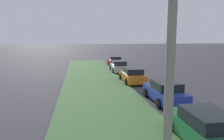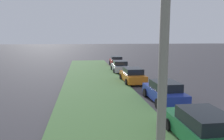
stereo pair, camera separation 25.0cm
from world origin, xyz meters
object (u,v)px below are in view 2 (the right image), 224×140
object	(u,v)px
parked_car_orange	(133,75)
parked_car_red	(116,61)
streetlight	(176,38)
parked_car_silver	(120,66)
parked_car_green	(203,128)
parked_car_blue	(164,92)

from	to	relation	value
parked_car_orange	parked_car_red	world-z (taller)	same
parked_car_orange	streetlight	bearing A→B (deg)	169.81
parked_car_silver	parked_car_green	bearing A→B (deg)	-178.74
parked_car_red	streetlight	size ratio (longest dim) A/B	0.58
parked_car_green	parked_car_silver	size ratio (longest dim) A/B	0.99
parked_car_green	parked_car_silver	world-z (taller)	same
parked_car_blue	parked_car_red	size ratio (longest dim) A/B	0.98
parked_car_red	parked_car_silver	bearing A→B (deg)	177.15
parked_car_silver	parked_car_red	xyz separation A→B (m)	(6.42, -0.58, 0.00)
parked_car_blue	parked_car_red	world-z (taller)	same
parked_car_blue	parked_car_silver	bearing A→B (deg)	3.15
parked_car_silver	streetlight	size ratio (longest dim) A/B	0.58
parked_car_orange	parked_car_silver	world-z (taller)	same
parked_car_silver	streetlight	xyz separation A→B (m)	(-21.92, 2.48, 3.67)
parked_car_red	streetlight	bearing A→B (deg)	176.15
parked_car_green	streetlight	bearing A→B (deg)	136.40
parked_car_orange	parked_car_silver	bearing A→B (deg)	0.09
parked_car_orange	parked_car_silver	xyz separation A→B (m)	(6.76, 0.08, 0.00)
streetlight	parked_car_green	bearing A→B (deg)	-44.06
parked_car_red	streetlight	distance (m)	28.74
parked_car_blue	parked_car_orange	world-z (taller)	same
parked_car_green	parked_car_red	world-z (taller)	same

